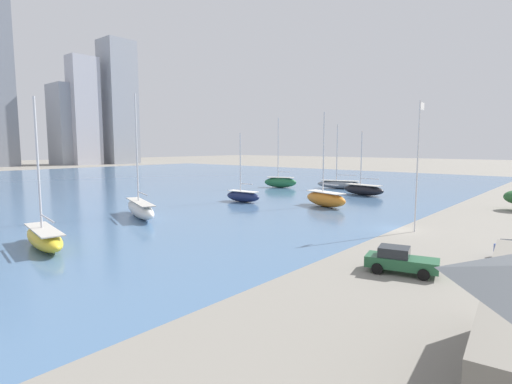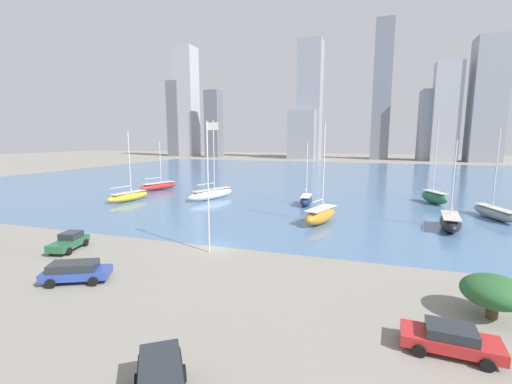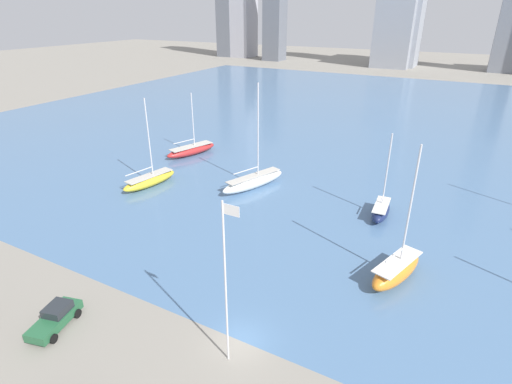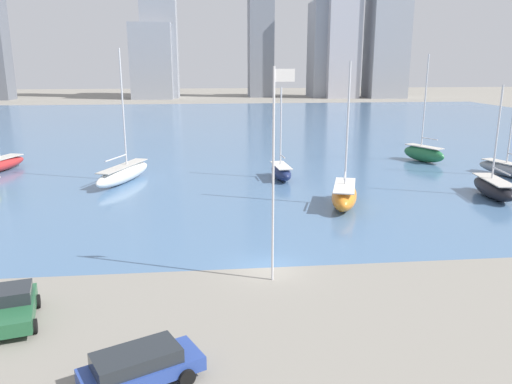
% 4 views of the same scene
% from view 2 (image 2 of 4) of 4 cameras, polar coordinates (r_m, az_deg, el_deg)
% --- Properties ---
extents(ground_plane, '(500.00, 500.00, 0.00)m').
position_cam_2_polar(ground_plane, '(36.32, -6.50, -9.02)').
color(ground_plane, gray).
extents(harbor_water, '(180.00, 140.00, 0.00)m').
position_cam_2_polar(harbor_water, '(103.00, 10.00, 2.46)').
color(harbor_water, '#4C7099').
rests_on(harbor_water, ground_plane).
extents(flag_pole, '(1.24, 0.14, 12.77)m').
position_cam_2_polar(flag_pole, '(33.12, -7.93, 1.44)').
color(flag_pole, silver).
rests_on(flag_pole, ground_plane).
extents(yard_shrub, '(3.78, 3.78, 2.72)m').
position_cam_2_polar(yard_shrub, '(26.47, 34.91, -13.47)').
color(yard_shrub, '#4C3823').
rests_on(yard_shrub, ground_plane).
extents(distant_city_skyline, '(188.00, 24.93, 74.62)m').
position_cam_2_polar(distant_city_skyline, '(205.07, 10.76, 13.55)').
color(distant_city_skyline, slate).
rests_on(distant_city_skyline, ground_plane).
extents(sailboat_orange, '(4.46, 7.93, 13.14)m').
position_cam_2_polar(sailboat_orange, '(46.25, 10.70, -3.78)').
color(sailboat_orange, orange).
rests_on(sailboat_orange, harbor_water).
extents(sailboat_navy, '(2.29, 6.18, 10.41)m').
position_cam_2_polar(sailboat_navy, '(58.52, 8.34, -1.29)').
color(sailboat_navy, '#19234C').
rests_on(sailboat_navy, harbor_water).
extents(sailboat_red, '(5.28, 9.93, 10.60)m').
position_cam_2_polar(sailboat_red, '(78.68, -15.92, 0.99)').
color(sailboat_red, '#B72828').
rests_on(sailboat_red, harbor_water).
extents(sailboat_white, '(5.60, 10.79, 14.56)m').
position_cam_2_polar(sailboat_white, '(64.18, -7.45, -0.27)').
color(sailboat_white, white).
rests_on(sailboat_white, harbor_water).
extents(sailboat_yellow, '(3.64, 9.02, 12.45)m').
position_cam_2_polar(sailboat_yellow, '(65.97, -20.49, -0.64)').
color(sailboat_yellow, yellow).
rests_on(sailboat_yellow, harbor_water).
extents(sailboat_gray, '(4.54, 9.28, 12.72)m').
position_cam_2_polar(sailboat_gray, '(58.56, 34.97, -2.81)').
color(sailboat_gray, gray).
rests_on(sailboat_gray, harbor_water).
extents(sailboat_green, '(4.57, 6.85, 14.15)m').
position_cam_2_polar(sailboat_green, '(67.07, 27.56, -0.70)').
color(sailboat_green, '#236B3D').
rests_on(sailboat_green, harbor_water).
extents(sailboat_black, '(3.29, 7.94, 10.96)m').
position_cam_2_polar(sailboat_black, '(48.67, 29.65, -4.33)').
color(sailboat_black, black).
rests_on(sailboat_black, harbor_water).
extents(parked_wagon_blue, '(5.31, 3.99, 1.58)m').
position_cam_2_polar(parked_wagon_blue, '(30.87, -27.86, -11.57)').
color(parked_wagon_blue, '#284293').
rests_on(parked_wagon_blue, ground_plane).
extents(parked_pickup_green, '(2.93, 4.89, 1.74)m').
position_cam_2_polar(parked_pickup_green, '(39.64, -28.71, -7.24)').
color(parked_pickup_green, '#235B38').
rests_on(parked_pickup_green, ground_plane).
extents(parked_sedan_red, '(4.91, 2.50, 1.48)m').
position_cam_2_polar(parked_sedan_red, '(21.88, 29.62, -20.50)').
color(parked_sedan_red, '#B22323').
rests_on(parked_sedan_red, ground_plane).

